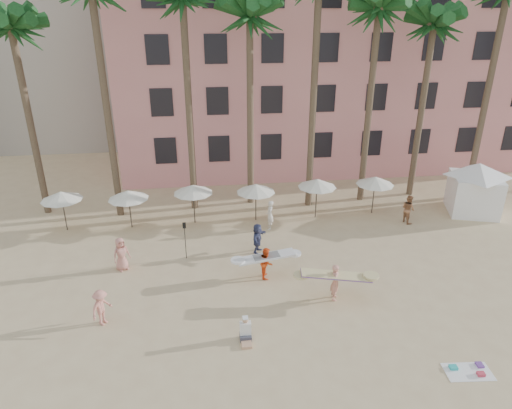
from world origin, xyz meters
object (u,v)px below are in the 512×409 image
at_px(carrier_white, 266,261).
at_px(cabana, 476,184).
at_px(pink_hotel, 327,67).
at_px(carrier_yellow, 336,280).

bearing_deg(carrier_white, cabana, 22.57).
distance_m(pink_hotel, cabana, 16.71).
relative_size(pink_hotel, carrier_white, 11.44).
relative_size(cabana, carrier_yellow, 1.67).
bearing_deg(pink_hotel, carrier_yellow, -103.19).
bearing_deg(cabana, carrier_white, -157.43).
bearing_deg(carrier_yellow, cabana, 35.46).
height_order(carrier_yellow, carrier_white, carrier_yellow).
xyz_separation_m(pink_hotel, carrier_yellow, (-5.32, -22.69, -6.95)).
distance_m(cabana, carrier_yellow, 14.88).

